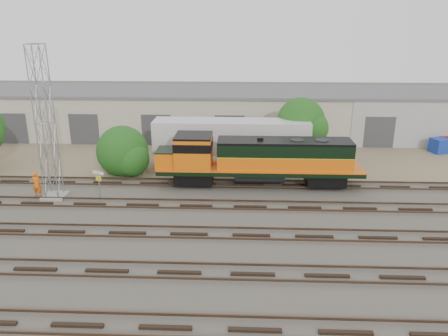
{
  "coord_description": "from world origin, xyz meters",
  "views": [
    {
      "loc": [
        3.29,
        -28.04,
        13.15
      ],
      "look_at": [
        1.96,
        4.0,
        2.2
      ],
      "focal_mm": 35.0,
      "sensor_mm": 36.0,
      "label": 1
    }
  ],
  "objects_px": {
    "locomotive": "(256,159)",
    "worker": "(37,184)",
    "signal_tower": "(46,127)",
    "semi_trailer": "(235,138)"
  },
  "relations": [
    {
      "from": "locomotive",
      "to": "worker",
      "type": "bearing_deg",
      "value": -170.31
    },
    {
      "from": "locomotive",
      "to": "worker",
      "type": "xyz_separation_m",
      "value": [
        -17.14,
        -2.93,
        -1.32
      ]
    },
    {
      "from": "signal_tower",
      "to": "worker",
      "type": "bearing_deg",
      "value": 171.29
    },
    {
      "from": "locomotive",
      "to": "worker",
      "type": "height_order",
      "value": "locomotive"
    },
    {
      "from": "semi_trailer",
      "to": "signal_tower",
      "type": "bearing_deg",
      "value": -149.16
    },
    {
      "from": "locomotive",
      "to": "semi_trailer",
      "type": "xyz_separation_m",
      "value": [
        -1.8,
        5.01,
        0.45
      ]
    },
    {
      "from": "worker",
      "to": "signal_tower",
      "type": "bearing_deg",
      "value": 169.01
    },
    {
      "from": "locomotive",
      "to": "semi_trailer",
      "type": "height_order",
      "value": "semi_trailer"
    },
    {
      "from": "worker",
      "to": "semi_trailer",
      "type": "distance_m",
      "value": 17.36
    },
    {
      "from": "signal_tower",
      "to": "worker",
      "type": "height_order",
      "value": "signal_tower"
    }
  ]
}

